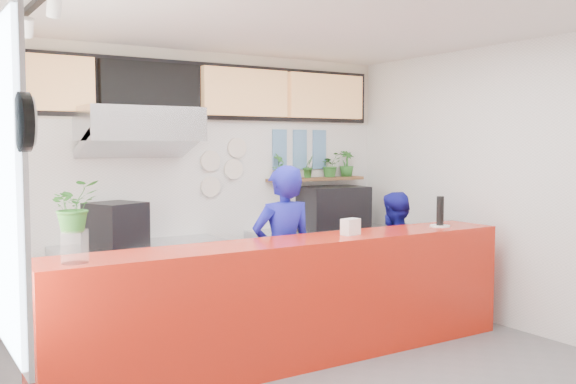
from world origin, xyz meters
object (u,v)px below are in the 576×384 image
espresso_machine (333,207)px  staff_center (283,256)px  service_counter (296,301)px  pepper_mill (440,211)px  panini_oven (116,224)px  staff_right (393,256)px

espresso_machine → staff_center: staff_center is taller
service_counter → staff_center: size_ratio=2.58×
service_counter → pepper_mill: bearing=-0.9°
service_counter → staff_center: 0.60m
panini_oven → pepper_mill: pepper_mill is taller
staff_center → staff_right: 1.50m
panini_oven → pepper_mill: (2.79, -1.83, 0.14)m
pepper_mill → service_counter: bearing=179.1°
panini_oven → staff_right: 3.00m
service_counter → panini_oven: (-1.06, 1.80, 0.57)m
panini_oven → staff_right: size_ratio=0.35×
panini_oven → staff_center: size_ratio=0.28×
espresso_machine → staff_center: bearing=-134.5°
service_counter → espresso_machine: espresso_machine is taller
service_counter → staff_right: staff_right is taller
staff_center → espresso_machine: bearing=-134.3°
service_counter → pepper_mill: size_ratio=15.16×
panini_oven → staff_center: 1.81m
staff_center → pepper_mill: (1.57, -0.51, 0.39)m
pepper_mill → panini_oven: bearing=146.8°
service_counter → panini_oven: 2.16m
espresso_machine → staff_right: bearing=-87.8°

